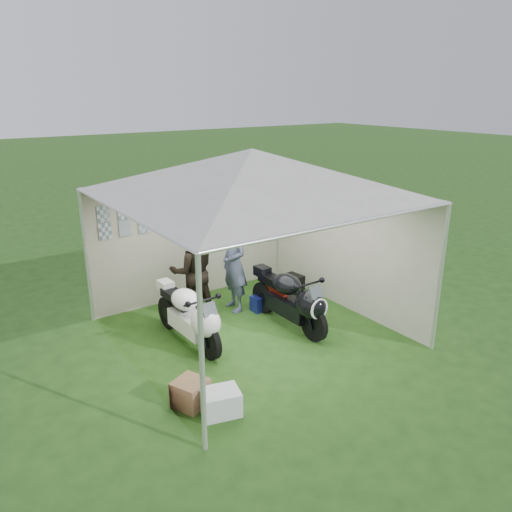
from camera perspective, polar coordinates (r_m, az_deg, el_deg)
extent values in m
plane|color=#244A18|center=(8.31, -0.40, -8.83)|extent=(80.00, 80.00, 0.00)
cylinder|color=silver|center=(5.35, -6.22, -11.48)|extent=(0.06, 0.06, 2.30)
cylinder|color=silver|center=(7.86, 20.29, -2.53)|extent=(0.06, 0.06, 2.30)
cylinder|color=silver|center=(8.81, -18.81, -0.15)|extent=(0.06, 0.06, 2.30)
cylinder|color=silver|center=(10.52, 2.47, 3.79)|extent=(0.06, 0.06, 2.30)
cube|color=beige|center=(9.49, -7.23, 2.03)|extent=(4.00, 0.02, 2.30)
cube|color=beige|center=(7.01, -14.12, -4.46)|extent=(0.02, 4.00, 2.30)
cube|color=beige|center=(9.07, 10.09, 1.10)|extent=(0.02, 4.00, 2.30)
pyramid|color=silver|center=(7.48, -0.45, 9.53)|extent=(5.66, 5.66, 0.70)
cube|color=#99A5B7|center=(8.70, -17.04, 4.61)|extent=(0.22, 0.02, 0.28)
cube|color=#99A5B7|center=(8.80, -14.88, 4.96)|extent=(0.22, 0.02, 0.28)
cube|color=#99A5B7|center=(8.92, -12.77, 5.30)|extent=(0.22, 0.01, 0.28)
cube|color=#99A5B7|center=(9.05, -10.72, 5.62)|extent=(0.22, 0.01, 0.28)
cube|color=#99A5B7|center=(8.77, -16.86, 2.71)|extent=(0.22, 0.02, 0.28)
cube|color=#99A5B7|center=(8.87, -14.72, 3.08)|extent=(0.22, 0.01, 0.28)
cube|color=#99A5B7|center=(8.99, -12.64, 3.44)|extent=(0.22, 0.02, 0.28)
cube|color=#99A5B7|center=(9.12, -10.61, 3.79)|extent=(0.22, 0.01, 0.28)
cylinder|color=#D8590C|center=(9.37, -6.25, 6.89)|extent=(3.20, 0.02, 0.02)
cylinder|color=black|center=(7.50, -5.33, -9.75)|extent=(0.11, 0.55, 0.55)
cylinder|color=black|center=(8.52, -9.89, -6.36)|extent=(0.16, 0.56, 0.55)
cube|color=white|center=(7.93, -7.63, -7.60)|extent=(0.34, 0.88, 0.28)
ellipsoid|color=white|center=(7.44, -5.77, -7.48)|extent=(0.43, 0.57, 0.46)
ellipsoid|color=white|center=(7.85, -8.07, -4.95)|extent=(0.42, 0.58, 0.32)
cube|color=black|center=(8.18, -9.30, -4.47)|extent=(0.26, 0.56, 0.13)
cube|color=white|center=(8.40, -10.29, -3.35)|extent=(0.21, 0.28, 0.17)
cube|color=black|center=(8.16, -8.94, -5.68)|extent=(0.11, 0.51, 0.09)
cube|color=#3F474C|center=(7.25, -5.38, -6.09)|extent=(0.22, 0.14, 0.19)
cylinder|color=black|center=(8.03, 6.62, -7.73)|extent=(0.10, 0.57, 0.57)
cylinder|color=black|center=(8.96, 1.01, -4.72)|extent=(0.15, 0.57, 0.57)
cube|color=black|center=(8.42, 3.86, -5.79)|extent=(0.33, 0.90, 0.28)
ellipsoid|color=black|center=(7.96, 6.25, -5.54)|extent=(0.43, 0.57, 0.47)
ellipsoid|color=black|center=(8.34, 3.51, -3.20)|extent=(0.42, 0.59, 0.33)
cube|color=black|center=(8.64, 1.94, -2.79)|extent=(0.25, 0.57, 0.13)
cube|color=black|center=(8.85, 0.73, -1.74)|extent=(0.21, 0.29, 0.17)
cube|color=maroon|center=(8.63, 2.31, -3.98)|extent=(0.10, 0.52, 0.09)
cube|color=#3F474C|center=(7.79, 6.86, -4.15)|extent=(0.23, 0.14, 0.20)
cylinder|color=white|center=(7.82, 7.26, -6.03)|extent=(0.34, 0.02, 0.34)
cube|color=#2732BE|center=(9.09, 0.65, -5.35)|extent=(0.38, 0.24, 0.28)
imported|color=black|center=(8.71, -7.25, -1.74)|extent=(0.95, 0.83, 1.65)
imported|color=slate|center=(8.87, -2.48, -0.91)|extent=(0.48, 0.68, 1.75)
cube|color=black|center=(9.55, 3.88, -3.61)|extent=(0.50, 0.41, 0.46)
cube|color=silver|center=(6.41, -4.08, -16.33)|extent=(0.55, 0.47, 0.31)
cube|color=#8D6749|center=(6.59, -7.50, -15.26)|extent=(0.51, 0.51, 0.34)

